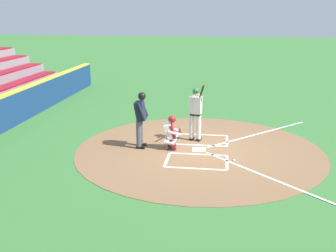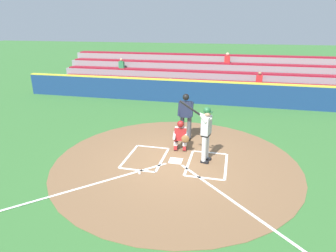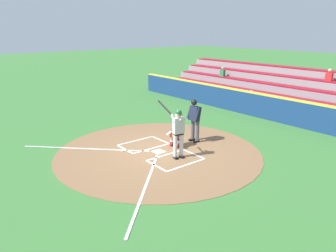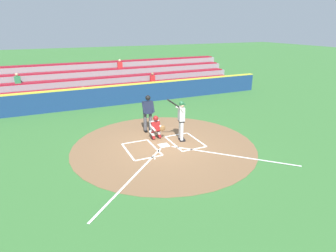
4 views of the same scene
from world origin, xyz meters
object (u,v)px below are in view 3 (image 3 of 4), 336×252
at_px(catcher, 176,133).
at_px(baseball, 122,151).
at_px(plate_umpire, 195,117).
at_px(batter, 178,130).

distance_m(catcher, baseball, 2.27).
bearing_deg(plate_umpire, baseball, 73.90).
relative_size(catcher, baseball, 15.27).
xyz_separation_m(catcher, baseball, (0.88, 2.02, -0.55)).
relative_size(batter, plate_umpire, 1.14).
bearing_deg(baseball, catcher, -113.51).
xyz_separation_m(plate_umpire, baseball, (0.88, 3.03, -1.04)).
relative_size(batter, baseball, 28.76).
height_order(catcher, plate_umpire, plate_umpire).
xyz_separation_m(catcher, plate_umpire, (0.00, -1.02, 0.49)).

